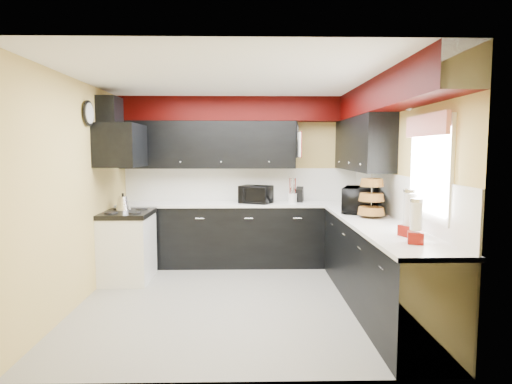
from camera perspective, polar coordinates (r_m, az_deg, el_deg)
The scene contains 35 objects.
ground at distance 5.13m, azimuth -2.09°, elevation -13.99°, with size 3.60×3.60×0.00m, color gray.
wall_back at distance 6.65m, azimuth -1.88°, elevation 1.54°, with size 3.60×0.06×2.50m, color #E0C666.
wall_right at distance 5.15m, azimuth 18.31°, elevation 0.07°, with size 0.06×3.60×2.50m, color #E0C666.
wall_left at distance 5.21m, azimuth -22.35°, elevation -0.00°, with size 0.06×3.60×2.50m, color #E0C666.
ceiling at distance 4.90m, azimuth -2.20°, elevation 14.75°, with size 3.60×3.60×0.06m, color white.
cab_back at distance 6.46m, azimuth -1.89°, elevation -5.74°, with size 3.60×0.60×0.90m, color black.
cab_right at distance 4.92m, azimuth 15.85°, elevation -9.59°, with size 0.60×3.00×0.90m, color black.
counter_back at distance 6.39m, azimuth -1.90°, elevation -1.60°, with size 3.62×0.64×0.04m, color white.
counter_right at distance 4.82m, azimuth 16.00°, elevation -4.19°, with size 0.64×3.02×0.04m, color white.
splash_back at distance 6.65m, azimuth -1.88°, elevation 1.02°, with size 3.60×0.02×0.50m, color white.
splash_right at distance 5.15m, azimuth 18.18°, elevation -0.59°, with size 0.02×3.60×0.50m, color white.
upper_back at distance 6.49m, azimuth -6.36°, elevation 6.27°, with size 2.60×0.35×0.70m, color black.
upper_right at distance 5.94m, azimuth 13.97°, elevation 6.20°, with size 0.35×1.80×0.70m, color black.
soffit_back at distance 6.48m, azimuth -1.93°, elevation 10.95°, with size 3.60×0.36×0.35m, color black.
soffit_right at distance 4.94m, azimuth 17.39°, elevation 12.38°, with size 0.36×3.24×0.35m, color black.
stove at distance 5.95m, azimuth -16.71°, elevation -7.17°, with size 0.60×0.75×0.86m, color white.
cooktop at distance 5.86m, azimuth -16.84°, elevation -2.78°, with size 0.62×0.77×0.06m, color black.
hood at distance 5.82m, azimuth -17.56°, elevation 5.93°, with size 0.50×0.78×0.55m, color black.
hood_duct at distance 5.88m, azimuth -18.92°, elevation 9.98°, with size 0.24×0.40×0.40m, color black.
window at distance 4.29m, azimuth 22.24°, elevation 2.90°, with size 0.03×0.86×0.96m, color white, non-canonical shape.
valance at distance 4.27m, azimuth 21.75°, elevation 8.28°, with size 0.04×0.88×0.20m, color red.
pan_top at distance 6.43m, azimuth 5.47°, elevation 8.07°, with size 0.03×0.22×0.40m, color black, non-canonical shape.
pan_mid at distance 6.30m, azimuth 5.58°, elevation 5.84°, with size 0.03×0.28×0.46m, color black, non-canonical shape.
pan_low at distance 6.56m, azimuth 5.32°, elevation 5.57°, with size 0.03×0.24×0.42m, color black, non-canonical shape.
cut_board at distance 6.18m, azimuth 5.81°, elevation 6.31°, with size 0.03×0.26×0.35m, color white.
baskets at distance 5.12m, azimuth 15.14°, elevation -0.66°, with size 0.27×0.27×0.50m, color brown, non-canonical shape.
clock at distance 5.43m, azimuth -21.45°, elevation 9.75°, with size 0.03×0.30×0.30m, color black, non-canonical shape.
deco_plate at distance 4.82m, azimuth 19.74°, elevation 11.58°, with size 0.03×0.24×0.24m, color white, non-canonical shape.
toaster_oven at distance 6.30m, azimuth -0.05°, elevation -0.33°, with size 0.45×0.37×0.26m, color black.
microwave at distance 5.52m, azimuth 13.70°, elevation -1.01°, with size 0.58×0.39×0.32m, color black.
utensil_crock at distance 6.37m, azimuth 4.89°, elevation -0.83°, with size 0.13×0.13×0.14m, color silver.
knife_block at distance 6.45m, azimuth 5.86°, elevation -0.39°, with size 0.10×0.14×0.22m, color black.
kettle at distance 6.03m, azimuth -17.31°, elevation -1.42°, with size 0.20×0.20×0.18m, color silver, non-canonical shape.
dispenser_a at distance 4.13m, azimuth 19.85°, elevation -2.78°, with size 0.15×0.15×0.41m, color #690012, non-canonical shape.
dispenser_b at distance 3.82m, azimuth 20.56°, elevation -3.97°, with size 0.13×0.13×0.34m, color #60040F, non-canonical shape.
Camera 1 is at (0.08, -4.83, 1.72)m, focal length 30.00 mm.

